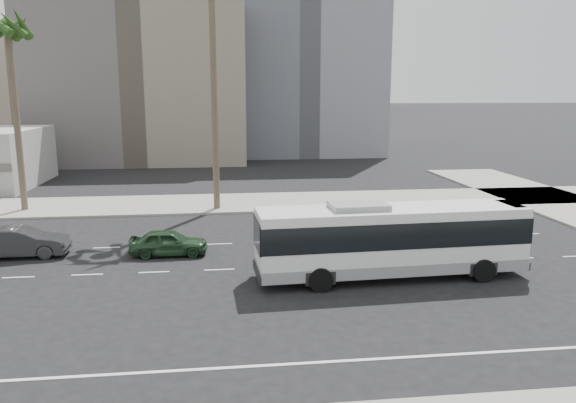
{
  "coord_description": "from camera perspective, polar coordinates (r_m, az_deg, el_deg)",
  "views": [
    {
      "loc": [
        -2.78,
        -25.1,
        8.26
      ],
      "look_at": [
        0.74,
        4.0,
        2.4
      ],
      "focal_mm": 34.58,
      "sensor_mm": 36.0,
      "label": 1
    }
  ],
  "objects": [
    {
      "name": "palm_mid",
      "position": [
        42.21,
        -26.84,
        15.33
      ],
      "size": [
        4.34,
        4.34,
        13.43
      ],
      "rotation": [
        0.0,
        0.0,
        0.0
      ],
      "color": "brown",
      "rests_on": "ground"
    },
    {
      "name": "city_bus",
      "position": [
        25.19,
        10.56,
        -3.72
      ],
      "size": [
        12.15,
        3.26,
        3.46
      ],
      "rotation": [
        0.0,
        0.0,
        0.05
      ],
      "color": "silver",
      "rests_on": "ground"
    },
    {
      "name": "civic_tower",
      "position": [
        276.8,
        -7.02,
        17.57
      ],
      "size": [
        42.0,
        42.0,
        129.0
      ],
      "color": "beige",
      "rests_on": "ground"
    },
    {
      "name": "highrise_right",
      "position": [
        260.91,
        3.87,
        17.16
      ],
      "size": [
        26.0,
        26.0,
        70.0
      ],
      "primitive_type": "cube",
      "color": "#515762",
      "rests_on": "ground"
    },
    {
      "name": "car_b",
      "position": [
        31.13,
        -25.82,
        -3.79
      ],
      "size": [
        1.81,
        4.71,
        1.53
      ],
      "primitive_type": "imported",
      "rotation": [
        0.0,
        0.0,
        1.61
      ],
      "color": "#2A2A2C",
      "rests_on": "ground"
    },
    {
      "name": "sidewalk_north",
      "position": [
        41.51,
        -2.92,
        -0.08
      ],
      "size": [
        120.0,
        7.0,
        0.15
      ],
      "primitive_type": "cube",
      "color": "gray",
      "rests_on": "ground"
    },
    {
      "name": "highrise_far",
      "position": [
        295.05,
        7.69,
        15.43
      ],
      "size": [
        22.0,
        22.0,
        60.0
      ],
      "primitive_type": "cube",
      "color": "#515762",
      "rests_on": "ground"
    },
    {
      "name": "ground",
      "position": [
        26.57,
        -0.55,
        -6.81
      ],
      "size": [
        700.0,
        700.0,
        0.0
      ],
      "primitive_type": "plane",
      "color": "black",
      "rests_on": "ground"
    },
    {
      "name": "car_a",
      "position": [
        29.0,
        -12.18,
        -4.13
      ],
      "size": [
        1.68,
        3.97,
        1.34
      ],
      "primitive_type": "imported",
      "rotation": [
        0.0,
        0.0,
        1.55
      ],
      "color": "#224226",
      "rests_on": "ground"
    },
    {
      "name": "midrise_gray_center",
      "position": [
        78.0,
        1.1,
        14.79
      ],
      "size": [
        20.0,
        20.0,
        26.0
      ],
      "primitive_type": "cube",
      "color": "slate",
      "rests_on": "ground"
    },
    {
      "name": "midrise_beige_west",
      "position": [
        70.71,
        -14.69,
        11.54
      ],
      "size": [
        24.0,
        18.0,
        18.0
      ],
      "primitive_type": "cube",
      "color": "#68635E",
      "rests_on": "ground"
    }
  ]
}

